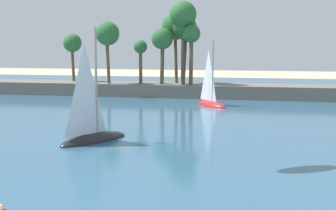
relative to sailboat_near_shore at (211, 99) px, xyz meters
The scene contains 4 objects.
sea 3.69m from the sailboat_near_shore, 93.26° to the left, with size 220.00×92.23×0.06m, color #33607F.
palm_headland 10.92m from the sailboat_near_shore, 67.23° to the left, with size 100.05×6.71×13.08m.
sailboat_near_shore is the anchor object (origin of this frame).
sailboat_mid_bay 24.12m from the sailboat_near_shore, 103.99° to the right, with size 4.55×6.43×9.09m.
Camera 1 is at (7.48, -7.28, 7.25)m, focal length 52.69 mm.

